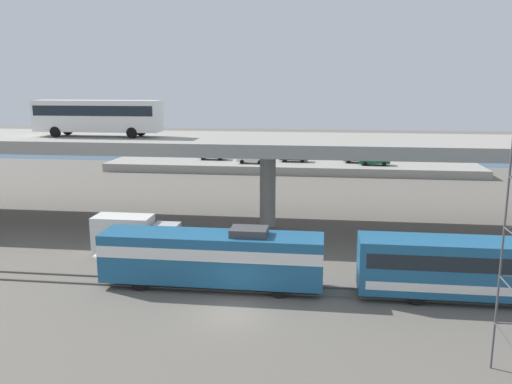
{
  "coord_description": "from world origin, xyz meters",
  "views": [
    {
      "loc": [
        5.32,
        -28.87,
        13.39
      ],
      "look_at": [
        -1.29,
        21.26,
        3.0
      ],
      "focal_mm": 37.14,
      "sensor_mm": 36.0,
      "label": 1
    }
  ],
  "objects_px": {
    "train_locomotive": "(201,255)",
    "service_truck_west": "(134,233)",
    "parked_car_0": "(375,160)",
    "parked_car_4": "(251,158)",
    "parked_car_6": "(257,154)",
    "parked_car_5": "(294,157)",
    "transit_bus_on_overpass": "(98,115)",
    "parked_car_1": "(356,158)",
    "parked_car_2": "(221,153)",
    "parked_car_3": "(364,155)",
    "parked_car_7": "(213,155)"
  },
  "relations": [
    {
      "from": "parked_car_2",
      "to": "parked_car_6",
      "type": "bearing_deg",
      "value": 175.27
    },
    {
      "from": "parked_car_3",
      "to": "parked_car_7",
      "type": "height_order",
      "value": "same"
    },
    {
      "from": "parked_car_2",
      "to": "parked_car_4",
      "type": "height_order",
      "value": "same"
    },
    {
      "from": "train_locomotive",
      "to": "parked_car_6",
      "type": "bearing_deg",
      "value": -86.55
    },
    {
      "from": "service_truck_west",
      "to": "parked_car_5",
      "type": "bearing_deg",
      "value": 76.98
    },
    {
      "from": "service_truck_west",
      "to": "parked_car_4",
      "type": "distance_m",
      "value": 41.55
    },
    {
      "from": "transit_bus_on_overpass",
      "to": "service_truck_west",
      "type": "xyz_separation_m",
      "value": [
        6.35,
        -8.7,
        -8.88
      ]
    },
    {
      "from": "transit_bus_on_overpass",
      "to": "parked_car_0",
      "type": "height_order",
      "value": "transit_bus_on_overpass"
    },
    {
      "from": "train_locomotive",
      "to": "parked_car_1",
      "type": "bearing_deg",
      "value": -104.34
    },
    {
      "from": "parked_car_4",
      "to": "parked_car_7",
      "type": "relative_size",
      "value": 1.01
    },
    {
      "from": "service_truck_west",
      "to": "parked_car_6",
      "type": "distance_m",
      "value": 46.98
    },
    {
      "from": "parked_car_4",
      "to": "parked_car_2",
      "type": "bearing_deg",
      "value": 134.98
    },
    {
      "from": "parked_car_0",
      "to": "parked_car_6",
      "type": "distance_m",
      "value": 19.31
    },
    {
      "from": "service_truck_west",
      "to": "parked_car_2",
      "type": "xyz_separation_m",
      "value": [
        -2.26,
        47.32,
        0.38
      ]
    },
    {
      "from": "transit_bus_on_overpass",
      "to": "parked_car_1",
      "type": "distance_m",
      "value": 44.9
    },
    {
      "from": "transit_bus_on_overpass",
      "to": "parked_car_1",
      "type": "relative_size",
      "value": 2.89
    },
    {
      "from": "parked_car_5",
      "to": "parked_car_6",
      "type": "relative_size",
      "value": 1.12
    },
    {
      "from": "parked_car_0",
      "to": "parked_car_1",
      "type": "distance_m",
      "value": 3.42
    },
    {
      "from": "transit_bus_on_overpass",
      "to": "parked_car_1",
      "type": "xyz_separation_m",
      "value": [
        26.21,
        35.45,
        -8.5
      ]
    },
    {
      "from": "train_locomotive",
      "to": "service_truck_west",
      "type": "height_order",
      "value": "train_locomotive"
    },
    {
      "from": "transit_bus_on_overpass",
      "to": "parked_car_2",
      "type": "distance_m",
      "value": 39.75
    },
    {
      "from": "parked_car_7",
      "to": "parked_car_0",
      "type": "bearing_deg",
      "value": 174.26
    },
    {
      "from": "train_locomotive",
      "to": "service_truck_west",
      "type": "distance_m",
      "value": 9.38
    },
    {
      "from": "transit_bus_on_overpass",
      "to": "parked_car_4",
      "type": "xyz_separation_m",
      "value": [
        10.03,
        32.68,
        -8.49
      ]
    },
    {
      "from": "train_locomotive",
      "to": "parked_car_0",
      "type": "distance_m",
      "value": 50.6
    },
    {
      "from": "parked_car_3",
      "to": "parked_car_6",
      "type": "distance_m",
      "value": 17.46
    },
    {
      "from": "parked_car_5",
      "to": "parked_car_6",
      "type": "distance_m",
      "value": 7.01
    },
    {
      "from": "parked_car_0",
      "to": "transit_bus_on_overpass",
      "type": "bearing_deg",
      "value": 49.07
    },
    {
      "from": "parked_car_0",
      "to": "parked_car_2",
      "type": "bearing_deg",
      "value": -12.33
    },
    {
      "from": "parked_car_6",
      "to": "parked_car_7",
      "type": "relative_size",
      "value": 0.9
    },
    {
      "from": "parked_car_1",
      "to": "service_truck_west",
      "type": "bearing_deg",
      "value": -114.22
    },
    {
      "from": "parked_car_7",
      "to": "parked_car_4",
      "type": "bearing_deg",
      "value": 155.38
    },
    {
      "from": "train_locomotive",
      "to": "parked_car_7",
      "type": "distance_m",
      "value": 51.73
    },
    {
      "from": "parked_car_1",
      "to": "parked_car_7",
      "type": "relative_size",
      "value": 0.93
    },
    {
      "from": "parked_car_0",
      "to": "parked_car_1",
      "type": "height_order",
      "value": "same"
    },
    {
      "from": "parked_car_4",
      "to": "parked_car_6",
      "type": "bearing_deg",
      "value": 89.0
    },
    {
      "from": "parked_car_1",
      "to": "parked_car_7",
      "type": "height_order",
      "value": "same"
    },
    {
      "from": "parked_car_3",
      "to": "parked_car_4",
      "type": "height_order",
      "value": "same"
    },
    {
      "from": "train_locomotive",
      "to": "parked_car_2",
      "type": "relative_size",
      "value": 3.64
    },
    {
      "from": "train_locomotive",
      "to": "transit_bus_on_overpass",
      "type": "bearing_deg",
      "value": -48.31
    },
    {
      "from": "train_locomotive",
      "to": "parked_car_0",
      "type": "relative_size",
      "value": 3.49
    },
    {
      "from": "train_locomotive",
      "to": "service_truck_west",
      "type": "relative_size",
      "value": 2.31
    },
    {
      "from": "service_truck_west",
      "to": "parked_car_7",
      "type": "distance_m",
      "value": 44.6
    },
    {
      "from": "parked_car_4",
      "to": "service_truck_west",
      "type": "bearing_deg",
      "value": -95.08
    },
    {
      "from": "parked_car_1",
      "to": "parked_car_4",
      "type": "xyz_separation_m",
      "value": [
        -16.18,
        -2.76,
        0.0
      ]
    },
    {
      "from": "transit_bus_on_overpass",
      "to": "parked_car_4",
      "type": "distance_m",
      "value": 35.23
    },
    {
      "from": "service_truck_west",
      "to": "parked_car_4",
      "type": "relative_size",
      "value": 1.52
    },
    {
      "from": "parked_car_3",
      "to": "parked_car_6",
      "type": "height_order",
      "value": "same"
    },
    {
      "from": "service_truck_west",
      "to": "train_locomotive",
      "type": "bearing_deg",
      "value": -41.92
    },
    {
      "from": "parked_car_4",
      "to": "parked_car_5",
      "type": "bearing_deg",
      "value": 21.28
    }
  ]
}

